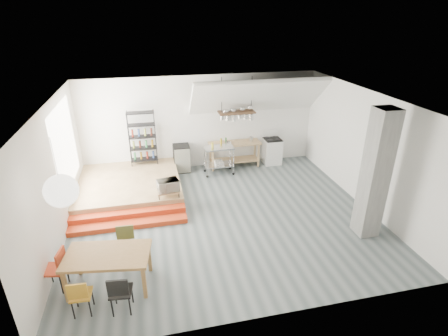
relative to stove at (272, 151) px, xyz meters
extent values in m
plane|color=#505B5D|center=(-2.50, -3.16, -0.48)|extent=(8.00, 8.00, 0.00)
cube|color=silver|center=(-2.50, 0.34, 1.12)|extent=(8.00, 0.04, 3.20)
cube|color=silver|center=(-6.50, -3.16, 1.12)|extent=(0.04, 7.00, 3.20)
cube|color=silver|center=(1.50, -3.16, 1.12)|extent=(0.04, 7.00, 3.20)
cube|color=white|center=(-2.50, -3.16, 2.72)|extent=(8.00, 7.00, 0.02)
cube|color=white|center=(-0.70, -0.26, 2.07)|extent=(4.40, 1.44, 1.32)
cube|color=white|center=(-6.48, -1.66, 1.32)|extent=(0.02, 2.50, 2.20)
cube|color=olive|center=(-5.00, -1.16, -0.28)|extent=(3.00, 3.00, 0.40)
cube|color=#BF3716|center=(-5.00, -3.11, -0.41)|extent=(3.00, 0.35, 0.13)
cube|color=#BF3716|center=(-5.00, -2.76, -0.35)|extent=(3.00, 0.35, 0.27)
cube|color=slate|center=(0.80, -4.66, 1.12)|extent=(0.50, 0.50, 3.20)
cube|color=olive|center=(-1.40, -0.01, 0.40)|extent=(1.80, 0.60, 0.06)
cube|color=olive|center=(-1.40, -0.01, -0.23)|extent=(1.70, 0.55, 0.04)
cube|color=olive|center=(-0.58, 0.21, -0.05)|extent=(0.06, 0.06, 0.86)
cube|color=olive|center=(-2.22, 0.21, -0.05)|extent=(0.06, 0.06, 0.86)
cube|color=olive|center=(-0.58, -0.23, -0.05)|extent=(0.06, 0.06, 0.86)
cube|color=olive|center=(-2.22, -0.23, -0.05)|extent=(0.06, 0.06, 0.86)
cube|color=white|center=(0.00, -0.01, -0.03)|extent=(0.60, 0.60, 0.90)
cube|color=black|center=(0.00, -0.01, 0.44)|extent=(0.58, 0.58, 0.03)
cube|color=white|center=(0.00, 0.27, 0.57)|extent=(0.60, 0.05, 0.25)
cylinder|color=black|center=(0.14, 0.13, 0.46)|extent=(0.18, 0.18, 0.02)
cylinder|color=black|center=(-0.14, 0.13, 0.46)|extent=(0.18, 0.18, 0.02)
cylinder|color=black|center=(0.14, -0.15, 0.46)|extent=(0.18, 0.18, 0.02)
cylinder|color=black|center=(-0.14, -0.15, 0.46)|extent=(0.18, 0.18, 0.02)
cube|color=#42291A|center=(-1.40, -0.21, 1.57)|extent=(1.20, 0.50, 0.05)
cylinder|color=black|center=(-1.90, -0.21, 2.14)|extent=(0.02, 0.02, 1.15)
cylinder|color=black|center=(-0.90, -0.21, 2.14)|extent=(0.02, 0.02, 1.15)
cylinder|color=silver|center=(-1.90, -0.26, 1.43)|extent=(0.16, 0.16, 0.12)
cylinder|color=silver|center=(-1.70, -0.26, 1.41)|extent=(0.20, 0.20, 0.16)
cylinder|color=silver|center=(-1.50, -0.26, 1.39)|extent=(0.16, 0.16, 0.20)
cylinder|color=silver|center=(-1.30, -0.26, 1.43)|extent=(0.20, 0.20, 0.12)
cylinder|color=silver|center=(-1.10, -0.26, 1.41)|extent=(0.16, 0.16, 0.16)
cylinder|color=silver|center=(-0.90, -0.26, 1.39)|extent=(0.20, 0.20, 0.20)
cylinder|color=black|center=(-4.08, 0.22, 0.82)|extent=(0.02, 0.02, 1.80)
cylinder|color=black|center=(-4.92, 0.22, 0.82)|extent=(0.02, 0.02, 1.80)
cylinder|color=black|center=(-4.08, -0.14, 0.82)|extent=(0.02, 0.02, 1.80)
cylinder|color=black|center=(-4.92, -0.14, 0.82)|extent=(0.02, 0.02, 1.80)
cube|color=black|center=(-4.50, 0.04, 0.07)|extent=(0.88, 0.38, 0.02)
cube|color=black|center=(-4.50, 0.04, 0.47)|extent=(0.88, 0.38, 0.02)
cube|color=black|center=(-4.50, 0.04, 0.87)|extent=(0.88, 0.38, 0.02)
cube|color=black|center=(-4.50, 0.04, 1.27)|extent=(0.88, 0.38, 0.02)
cube|color=black|center=(-4.50, 0.04, 1.67)|extent=(0.88, 0.38, 0.03)
cylinder|color=#388C4B|center=(-4.50, 0.04, 0.21)|extent=(0.07, 0.07, 0.24)
cylinder|color=#8D6517|center=(-4.50, 0.04, 0.61)|extent=(0.07, 0.07, 0.24)
cylinder|color=maroon|center=(-4.50, 0.04, 1.01)|extent=(0.07, 0.07, 0.24)
cube|color=olive|center=(-3.90, -2.41, 0.07)|extent=(0.60, 0.40, 0.03)
cylinder|color=black|center=(-3.63, -2.24, -0.01)|extent=(0.02, 0.02, 0.13)
cylinder|color=black|center=(-4.17, -2.24, -0.01)|extent=(0.02, 0.02, 0.13)
cylinder|color=black|center=(-3.63, -2.58, -0.01)|extent=(0.02, 0.02, 0.13)
cylinder|color=black|center=(-4.17, -2.58, -0.01)|extent=(0.02, 0.02, 0.13)
sphere|color=white|center=(-5.89, -5.10, 1.72)|extent=(0.60, 0.60, 0.60)
cube|color=olive|center=(-5.30, -5.19, 0.26)|extent=(1.75, 1.15, 0.06)
cube|color=olive|center=(-4.51, -4.92, -0.12)|extent=(0.08, 0.08, 0.71)
cube|color=olive|center=(-5.97, -4.70, -0.12)|extent=(0.08, 0.08, 0.71)
cube|color=olive|center=(-4.63, -5.69, -0.12)|extent=(0.08, 0.08, 0.71)
cube|color=olive|center=(-6.08, -5.46, -0.12)|extent=(0.08, 0.08, 0.71)
cube|color=#C68A22|center=(-5.75, -5.79, -0.07)|extent=(0.38, 0.38, 0.04)
cube|color=#C68A22|center=(-5.76, -5.96, 0.16)|extent=(0.35, 0.05, 0.32)
cylinder|color=black|center=(-5.90, -5.93, -0.28)|extent=(0.03, 0.03, 0.40)
cylinder|color=black|center=(-5.61, -5.95, -0.28)|extent=(0.03, 0.03, 0.40)
cylinder|color=black|center=(-5.89, -5.64, -0.28)|extent=(0.03, 0.03, 0.40)
cylinder|color=black|center=(-5.60, -5.65, -0.28)|extent=(0.03, 0.03, 0.40)
cube|color=black|center=(-5.05, -5.90, -0.04)|extent=(0.43, 0.43, 0.04)
cube|color=black|center=(-5.07, -6.08, 0.20)|extent=(0.37, 0.08, 0.34)
cylinder|color=black|center=(-5.22, -6.04, -0.27)|extent=(0.03, 0.03, 0.43)
cylinder|color=black|center=(-4.91, -6.07, -0.27)|extent=(0.03, 0.03, 0.43)
cylinder|color=black|center=(-5.18, -5.73, -0.27)|extent=(0.03, 0.03, 0.43)
cylinder|color=black|center=(-4.87, -5.76, -0.27)|extent=(0.03, 0.03, 0.43)
cube|color=brown|center=(-5.00, -4.57, -0.04)|extent=(0.41, 0.41, 0.04)
cube|color=brown|center=(-4.99, -4.39, 0.21)|extent=(0.38, 0.05, 0.34)
cylinder|color=black|center=(-4.83, -4.41, -0.26)|extent=(0.03, 0.03, 0.43)
cylinder|color=black|center=(-5.15, -4.40, -0.26)|extent=(0.03, 0.03, 0.43)
cylinder|color=black|center=(-4.84, -4.73, -0.26)|extent=(0.03, 0.03, 0.43)
cylinder|color=black|center=(-5.16, -4.72, -0.26)|extent=(0.03, 0.03, 0.43)
cube|color=#BD391B|center=(-6.36, -5.03, -0.01)|extent=(0.48, 0.48, 0.04)
cube|color=#BD391B|center=(-6.17, -5.06, 0.24)|extent=(0.11, 0.39, 0.36)
cylinder|color=black|center=(-6.22, -5.22, -0.25)|extent=(0.03, 0.03, 0.46)
cylinder|color=black|center=(-6.16, -4.90, -0.25)|extent=(0.03, 0.03, 0.46)
cylinder|color=black|center=(-6.55, -5.16, -0.25)|extent=(0.03, 0.03, 0.46)
cylinder|color=black|center=(-6.49, -4.84, -0.25)|extent=(0.03, 0.03, 0.46)
cube|color=silver|center=(-2.06, -0.46, 0.46)|extent=(0.97, 0.54, 0.04)
cube|color=silver|center=(-2.06, -0.46, -0.16)|extent=(0.97, 0.54, 0.03)
cylinder|color=silver|center=(-1.61, -0.22, 0.00)|extent=(0.03, 0.03, 0.92)
sphere|color=black|center=(-1.61, -0.22, -0.44)|extent=(0.09, 0.09, 0.09)
cylinder|color=silver|center=(-2.51, -0.22, 0.00)|extent=(0.03, 0.03, 0.92)
sphere|color=black|center=(-2.51, -0.22, -0.44)|extent=(0.09, 0.09, 0.09)
cylinder|color=silver|center=(-1.60, -0.69, 0.00)|extent=(0.03, 0.03, 0.92)
sphere|color=black|center=(-1.60, -0.69, -0.44)|extent=(0.09, 0.09, 0.09)
cylinder|color=silver|center=(-2.51, -0.69, 0.00)|extent=(0.03, 0.03, 0.92)
sphere|color=black|center=(-2.51, -0.69, -0.44)|extent=(0.09, 0.09, 0.09)
cube|color=black|center=(-3.26, 0.04, -0.01)|extent=(0.55, 0.55, 0.93)
imported|color=beige|center=(-3.90, -2.41, 0.24)|extent=(0.63, 0.49, 0.32)
imported|color=silver|center=(-1.63, -0.06, 0.45)|extent=(0.22, 0.22, 0.05)
camera|label=1|loc=(-4.29, -11.06, 4.64)|focal=28.00mm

